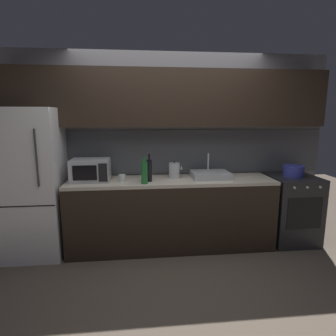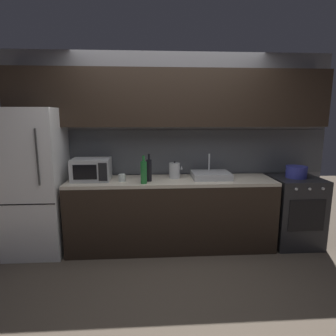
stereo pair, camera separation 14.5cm
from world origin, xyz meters
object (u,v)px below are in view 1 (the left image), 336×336
(refrigerator, at_px, (33,183))
(mug_clear, at_px, (122,178))
(kettle, at_px, (174,170))
(wine_bottle_dark, at_px, (149,170))
(wine_bottle_green, at_px, (144,172))
(oven_range, at_px, (291,209))
(microwave, at_px, (91,170))
(cooking_pot, at_px, (294,171))

(refrigerator, relative_size, mug_clear, 20.08)
(refrigerator, xyz_separation_m, mug_clear, (1.06, -0.07, 0.06))
(kettle, distance_m, mug_clear, 0.68)
(wine_bottle_dark, bearing_deg, wine_bottle_green, -117.67)
(refrigerator, distance_m, wine_bottle_green, 1.35)
(oven_range, height_order, wine_bottle_green, wine_bottle_green)
(wine_bottle_green, bearing_deg, microwave, 161.35)
(refrigerator, distance_m, cooking_pot, 3.29)
(oven_range, xyz_separation_m, cooking_pot, (-0.01, 0.00, 0.52))
(kettle, xyz_separation_m, wine_bottle_dark, (-0.33, -0.16, 0.04))
(wine_bottle_dark, height_order, cooking_pot, wine_bottle_dark)
(oven_range, distance_m, cooking_pot, 0.52)
(wine_bottle_green, bearing_deg, cooking_pot, 5.85)
(refrigerator, bearing_deg, wine_bottle_green, -8.58)
(oven_range, relative_size, wine_bottle_dark, 2.68)
(refrigerator, bearing_deg, oven_range, -0.02)
(refrigerator, height_order, kettle, refrigerator)
(microwave, relative_size, cooking_pot, 1.73)
(mug_clear, bearing_deg, refrigerator, 176.03)
(wine_bottle_dark, distance_m, mug_clear, 0.34)
(kettle, relative_size, wine_bottle_green, 0.66)
(refrigerator, height_order, mug_clear, refrigerator)
(refrigerator, xyz_separation_m, wine_bottle_green, (1.33, -0.20, 0.15))
(oven_range, xyz_separation_m, wine_bottle_green, (-1.97, -0.20, 0.59))
(mug_clear, bearing_deg, kettle, 12.72)
(mug_clear, bearing_deg, cooking_pot, 1.90)
(mug_clear, bearing_deg, microwave, 166.38)
(kettle, bearing_deg, oven_range, -2.75)
(refrigerator, relative_size, oven_range, 1.98)
(microwave, distance_m, wine_bottle_dark, 0.72)
(refrigerator, relative_size, wine_bottle_dark, 5.30)
(microwave, height_order, wine_bottle_green, wine_bottle_green)
(refrigerator, height_order, cooking_pot, refrigerator)
(microwave, bearing_deg, wine_bottle_dark, -8.12)
(wine_bottle_dark, xyz_separation_m, mug_clear, (-0.33, 0.01, -0.09))
(kettle, relative_size, wine_bottle_dark, 0.65)
(microwave, height_order, wine_bottle_dark, wine_bottle_dark)
(oven_range, distance_m, mug_clear, 2.29)
(wine_bottle_dark, distance_m, cooking_pot, 1.90)
(wine_bottle_green, bearing_deg, refrigerator, 171.42)
(oven_range, distance_m, microwave, 2.68)
(refrigerator, xyz_separation_m, microwave, (0.68, 0.02, 0.15))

